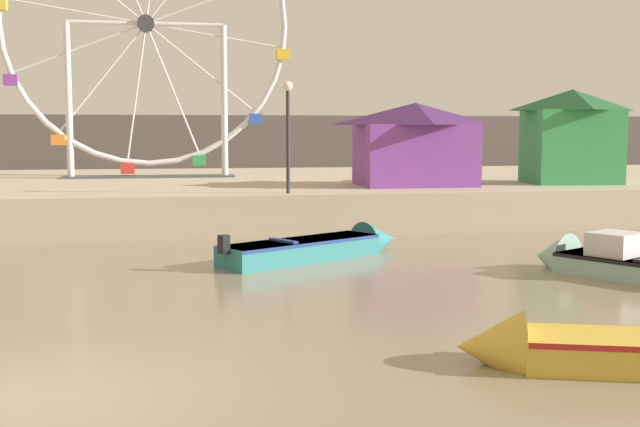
# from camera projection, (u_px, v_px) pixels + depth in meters

# --- Properties ---
(ground_plane) EXTENTS (240.00, 240.00, 0.00)m
(ground_plane) POSITION_uv_depth(u_px,v_px,m) (47.00, 400.00, 9.56)
(ground_plane) COLOR gray
(quay_promenade) EXTENTS (110.00, 18.20, 1.29)m
(quay_promenade) POSITION_uv_depth(u_px,v_px,m) (139.00, 195.00, 32.22)
(quay_promenade) COLOR #B7A88E
(quay_promenade) RESTS_ON ground_plane
(distant_town_skyline) EXTENTS (140.00, 3.00, 4.40)m
(distant_town_skyline) POSITION_uv_depth(u_px,v_px,m) (155.00, 146.00, 56.50)
(distant_town_skyline) COLOR #564C47
(distant_town_skyline) RESTS_ON ground_plane
(motorboat_teal_painted) EXTENTS (5.45, 3.91, 1.15)m
(motorboat_teal_painted) POSITION_uv_depth(u_px,v_px,m) (327.00, 246.00, 20.39)
(motorboat_teal_painted) COLOR teal
(motorboat_teal_painted) RESTS_ON ground_plane
(motorboat_seafoam) EXTENTS (3.14, 4.12, 1.38)m
(motorboat_seafoam) POSITION_uv_depth(u_px,v_px,m) (603.00, 261.00, 17.92)
(motorboat_seafoam) COLOR #93BCAD
(motorboat_seafoam) RESTS_ON ground_plane
(motorboat_mustard_yellow) EXTENTS (4.44, 2.37, 1.11)m
(motorboat_mustard_yellow) POSITION_uv_depth(u_px,v_px,m) (596.00, 350.00, 10.80)
(motorboat_mustard_yellow) COLOR gold
(motorboat_mustard_yellow) RESTS_ON ground_plane
(ferris_wheel_white_frame) EXTENTS (12.12, 1.20, 12.42)m
(ferris_wheel_white_frame) POSITION_uv_depth(u_px,v_px,m) (146.00, 29.00, 32.79)
(ferris_wheel_white_frame) COLOR silver
(ferris_wheel_white_frame) RESTS_ON quay_promenade
(carnival_booth_green_kiosk) EXTENTS (3.76, 3.02, 3.54)m
(carnival_booth_green_kiosk) POSITION_uv_depth(u_px,v_px,m) (571.00, 135.00, 29.58)
(carnival_booth_green_kiosk) COLOR #33934C
(carnival_booth_green_kiosk) RESTS_ON quay_promenade
(carnival_booth_purple_stall) EXTENTS (4.44, 3.11, 2.99)m
(carnival_booth_purple_stall) POSITION_uv_depth(u_px,v_px,m) (415.00, 143.00, 28.32)
(carnival_booth_purple_stall) COLOR purple
(carnival_booth_purple_stall) RESTS_ON quay_promenade
(promenade_lamp_near) EXTENTS (0.32, 0.32, 3.54)m
(promenade_lamp_near) POSITION_uv_depth(u_px,v_px,m) (288.00, 119.00, 24.67)
(promenade_lamp_near) COLOR #2D2D33
(promenade_lamp_near) RESTS_ON quay_promenade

